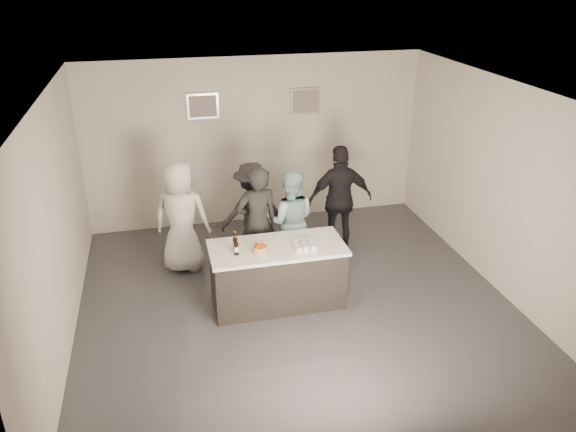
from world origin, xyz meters
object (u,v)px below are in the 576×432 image
at_px(person_guest_back, 252,210).
at_px(person_guest_right, 340,199).
at_px(cake, 260,249).
at_px(person_guest_left, 182,217).
at_px(person_main_black, 257,223).
at_px(beer_bottle_b, 236,246).
at_px(person_main_blue, 290,221).
at_px(beer_bottle_a, 235,241).
at_px(bar_counter, 277,275).

bearing_deg(person_guest_back, person_guest_right, 165.24).
xyz_separation_m(cake, person_guest_left, (-0.95, 1.41, -0.05)).
relative_size(person_main_black, person_guest_back, 1.12).
bearing_deg(cake, person_guest_left, 123.98).
xyz_separation_m(person_main_black, person_guest_back, (0.04, 0.69, -0.09)).
relative_size(beer_bottle_b, person_main_blue, 0.16).
bearing_deg(person_guest_left, person_guest_right, -159.63).
relative_size(cake, beer_bottle_a, 0.78).
distance_m(person_main_blue, person_guest_right, 1.02).
height_order(cake, beer_bottle_b, beer_bottle_b).
distance_m(beer_bottle_a, person_main_blue, 1.34).
xyz_separation_m(bar_counter, person_main_blue, (0.41, 0.93, 0.36)).
distance_m(cake, beer_bottle_b, 0.33).
distance_m(bar_counter, cake, 0.56).
distance_m(person_guest_left, person_guest_right, 2.55).
relative_size(beer_bottle_a, person_guest_left, 0.15).
xyz_separation_m(person_main_black, person_guest_left, (-1.08, 0.50, -0.01)).
bearing_deg(person_guest_left, person_main_blue, -173.28).
distance_m(beer_bottle_b, person_guest_right, 2.41).
xyz_separation_m(bar_counter, person_guest_right, (1.34, 1.34, 0.46)).
relative_size(beer_bottle_b, person_guest_back, 0.16).
relative_size(bar_counter, person_guest_right, 1.02).
relative_size(beer_bottle_a, person_guest_right, 0.14).
distance_m(beer_bottle_a, person_guest_left, 1.42).
distance_m(person_main_black, person_guest_right, 1.57).
bearing_deg(beer_bottle_b, person_main_blue, 46.72).
height_order(cake, person_main_black, person_main_black).
xyz_separation_m(beer_bottle_a, person_main_black, (0.44, 0.76, -0.14)).
bearing_deg(cake, beer_bottle_a, 154.42).
bearing_deg(bar_counter, person_guest_back, 93.15).
height_order(beer_bottle_b, person_guest_right, person_guest_right).
bearing_deg(person_guest_right, person_guest_back, -4.23).
height_order(bar_counter, person_main_blue, person_main_blue).
bearing_deg(cake, person_guest_back, 83.66).
distance_m(beer_bottle_a, person_guest_right, 2.32).
distance_m(beer_bottle_a, person_main_black, 0.89).
bearing_deg(beer_bottle_b, cake, 0.34).
relative_size(cake, person_main_black, 0.11).
bearing_deg(person_guest_right, beer_bottle_b, 38.94).
height_order(beer_bottle_a, person_guest_right, person_guest_right).
xyz_separation_m(beer_bottle_b, person_main_black, (0.45, 0.91, -0.14)).
distance_m(bar_counter, person_guest_left, 1.83).
bearing_deg(cake, person_main_blue, 57.34).
bearing_deg(beer_bottle_b, person_guest_left, 114.21).
distance_m(bar_counter, person_main_blue, 1.08).
distance_m(bar_counter, person_guest_back, 1.53).
distance_m(beer_bottle_b, person_main_black, 1.02).
bearing_deg(person_guest_back, person_main_black, 77.72).
height_order(person_main_blue, person_guest_back, person_main_blue).
xyz_separation_m(person_main_blue, person_guest_left, (-1.62, 0.37, 0.07)).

